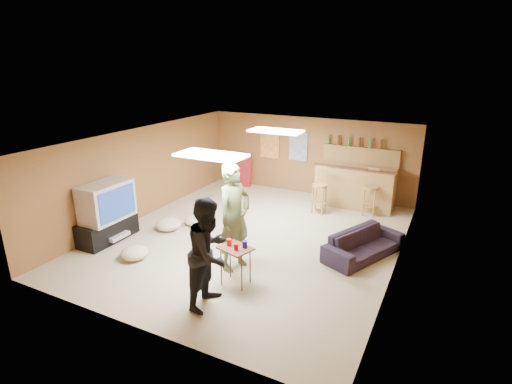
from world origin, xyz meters
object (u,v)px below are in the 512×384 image
at_px(tv_body, 106,201).
at_px(person_black, 209,253).
at_px(tray_table, 236,266).
at_px(bar_counter, 355,187).
at_px(person_olive, 234,217).
at_px(sofa, 364,244).

distance_m(tv_body, person_black, 3.35).
xyz_separation_m(tv_body, tray_table, (3.27, -0.30, -0.55)).
height_order(tv_body, tray_table, tv_body).
relative_size(tv_body, bar_counter, 0.55).
xyz_separation_m(tv_body, person_olive, (2.96, 0.22, 0.10)).
bearing_deg(bar_counter, sofa, -72.23).
bearing_deg(sofa, bar_counter, 42.53).
xyz_separation_m(tv_body, sofa, (5.02, 1.74, -0.64)).
xyz_separation_m(tv_body, person_black, (3.20, -0.98, -0.01)).
relative_size(person_olive, tray_table, 2.88).
bearing_deg(person_olive, tray_table, -135.08).
distance_m(bar_counter, person_black, 5.52).
relative_size(bar_counter, tray_table, 2.86).
relative_size(person_olive, sofa, 1.13).
relative_size(tv_body, person_black, 0.62).
relative_size(person_black, sofa, 1.00).
bearing_deg(person_black, tv_body, 70.92).
distance_m(person_black, tray_table, 0.87).
bearing_deg(sofa, person_black, 171.03).
distance_m(tv_body, sofa, 5.35).
xyz_separation_m(bar_counter, person_olive, (-1.19, -4.23, 0.45)).
xyz_separation_m(person_olive, tray_table, (0.31, -0.52, -0.66)).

